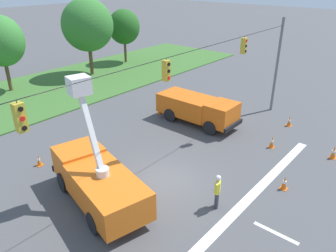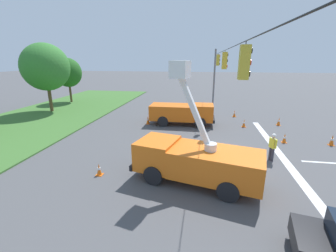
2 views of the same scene
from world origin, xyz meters
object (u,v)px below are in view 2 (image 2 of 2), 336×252
Objects in this scene: road_worker at (273,145)px; traffic_cone_foreground_right at (279,121)px; traffic_cone_lane_edge_a at (285,138)px; traffic_cone_far_right at (332,140)px; traffic_cone_foreground_left at (148,120)px; tree_far_east at (46,67)px; tree_east_end at (68,73)px; utility_truck_bucket_lift at (196,158)px; traffic_cone_mid_left at (99,170)px; utility_truck_support_near at (182,112)px; traffic_cone_far_left at (234,114)px; traffic_cone_mid_right at (244,123)px.

traffic_cone_foreground_right is (8.33, -2.88, -0.61)m from road_worker.
traffic_cone_far_right reaches higher than traffic_cone_lane_edge_a.
traffic_cone_foreground_left is at bearing 77.12° from traffic_cone_far_right.
tree_east_end is at bearing 10.83° from tree_far_east.
utility_truck_bucket_lift reaches higher than traffic_cone_mid_left.
utility_truck_support_near is 9.60m from road_worker.
road_worker is 2.41× the size of traffic_cone_far_left.
traffic_cone_far_right is at bearing -55.37° from utility_truck_bucket_lift.
traffic_cone_foreground_right is 3.55m from traffic_cone_mid_right.
road_worker is 7.27m from traffic_cone_mid_right.
traffic_cone_lane_edge_a is at bearing 89.48° from traffic_cone_far_right.
utility_truck_bucket_lift reaches higher than traffic_cone_foreground_right.
traffic_cone_far_right is at bearing -102.88° from traffic_cone_foreground_left.
traffic_cone_foreground_left is 9.12m from traffic_cone_mid_right.
utility_truck_support_near is 8.33× the size of traffic_cone_far_left.
traffic_cone_mid_right is (-1.11, 3.37, -0.02)m from traffic_cone_foreground_right.
road_worker reaches higher than traffic_cone_lane_edge_a.
utility_truck_support_near is at bearing 125.52° from traffic_cone_far_left.
traffic_cone_lane_edge_a is (-3.34, -11.48, -0.03)m from traffic_cone_foreground_left.
traffic_cone_mid_right is 1.03× the size of traffic_cone_lane_edge_a.
traffic_cone_foreground_left is at bearing -1.00° from traffic_cone_mid_left.
utility_truck_bucket_lift is 9.28× the size of traffic_cone_far_left.
traffic_cone_far_right is at bearing -56.25° from road_worker.
traffic_cone_lane_edge_a is (-12.65, -25.30, -3.89)m from tree_east_end.
traffic_cone_mid_right is (-8.87, -22.93, -3.88)m from tree_east_end.
traffic_cone_foreground_right is 1.07× the size of traffic_cone_far_left.
road_worker is at bearing -175.33° from traffic_cone_far_left.
utility_truck_support_near is (-2.84, -15.96, -4.04)m from tree_far_east.
tree_east_end is (6.03, 1.15, -0.96)m from tree_far_east.
tree_far_east is 10.72× the size of traffic_cone_lane_edge_a.
road_worker is 8.84m from traffic_cone_foreground_right.
road_worker is at bearing 160.95° from traffic_cone_foreground_right.
tree_far_east is 9.98× the size of traffic_cone_foreground_left.
tree_east_end reaches higher than traffic_cone_foreground_right.
traffic_cone_foreground_left is 9.71m from traffic_cone_far_left.
traffic_cone_mid_right is (0.43, -9.11, -0.02)m from traffic_cone_foreground_left.
utility_truck_support_near is 5.87m from traffic_cone_mid_right.
tree_east_end is at bearing 62.62° from utility_truck_support_near.
road_worker is 2.34× the size of traffic_cone_mid_right.
traffic_cone_far_left is (14.54, -8.88, 0.04)m from traffic_cone_mid_left.
utility_truck_bucket_lift reaches higher than traffic_cone_far_left.
traffic_cone_lane_edge_a is (3.45, -1.87, -0.64)m from road_worker.
utility_truck_bucket_lift is at bearing 124.63° from traffic_cone_far_right.
traffic_cone_far_left is (11.09, 0.91, -0.64)m from road_worker.
traffic_cone_lane_edge_a is at bearing -106.22° from traffic_cone_foreground_left.
utility_truck_bucket_lift reaches higher than utility_truck_support_near.
tree_east_end is 8.54× the size of traffic_cone_far_left.
traffic_cone_mid_right is at bearing -90.10° from utility_truck_support_near.
utility_truck_bucket_lift is at bearing -88.26° from traffic_cone_mid_left.
tree_east_end is 1.03× the size of utility_truck_support_near.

